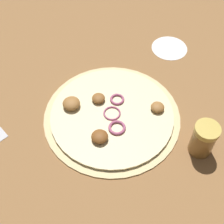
{
  "coord_description": "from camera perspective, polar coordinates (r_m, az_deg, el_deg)",
  "views": [
    {
      "loc": [
        -0.32,
        -0.23,
        0.54
      ],
      "look_at": [
        0.0,
        0.0,
        0.02
      ],
      "focal_mm": 50.0,
      "sensor_mm": 36.0,
      "label": 1
    }
  ],
  "objects": [
    {
      "name": "spice_jar",
      "position": [
        0.62,
        16.37,
        -4.78
      ],
      "size": [
        0.05,
        0.05,
        0.08
      ],
      "color": "olive",
      "rests_on": "ground_plane"
    },
    {
      "name": "ground_plane",
      "position": [
        0.67,
        0.0,
        -0.84
      ],
      "size": [
        3.0,
        3.0,
        0.0
      ],
      "primitive_type": "plane",
      "color": "olive"
    },
    {
      "name": "flour_patch",
      "position": [
        0.83,
        10.44,
        11.44
      ],
      "size": [
        0.09,
        0.09,
        0.0
      ],
      "color": "white",
      "rests_on": "ground_plane"
    },
    {
      "name": "pizza",
      "position": [
        0.66,
        -0.17,
        -0.54
      ],
      "size": [
        0.29,
        0.29,
        0.03
      ],
      "color": "beige",
      "rests_on": "ground_plane"
    }
  ]
}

